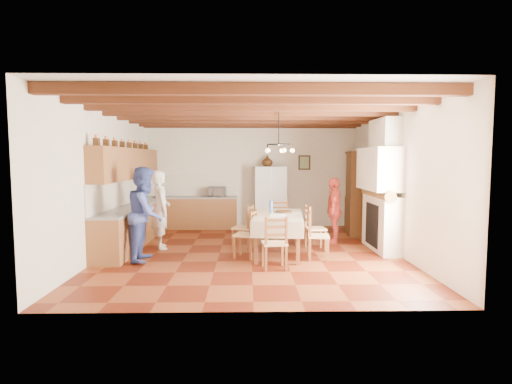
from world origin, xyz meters
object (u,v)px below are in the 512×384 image
(chair_end_far, at_px, (279,221))
(person_woman_blue, at_px, (146,214))
(chair_left_near, at_px, (245,234))
(chair_right_near, at_px, (319,235))
(chair_right_far, at_px, (315,228))
(refrigerator, at_px, (270,197))
(hutch, at_px, (357,193))
(person_man, at_px, (161,209))
(microwave, at_px, (217,192))
(dining_table, at_px, (278,218))
(chair_end_near, at_px, (274,242))
(person_woman_red, at_px, (334,210))
(chair_left_far, at_px, (243,227))

(chair_end_far, relative_size, person_woman_blue, 0.53)
(chair_left_near, height_order, person_woman_blue, person_woman_blue)
(chair_end_far, bearing_deg, chair_right_near, -56.74)
(person_woman_blue, bearing_deg, chair_right_far, -76.61)
(refrigerator, xyz_separation_m, hutch, (2.20, -1.02, 0.20))
(hutch, relative_size, person_man, 1.25)
(microwave, bearing_deg, dining_table, -61.43)
(microwave, bearing_deg, person_man, -109.87)
(dining_table, relative_size, chair_end_far, 2.06)
(chair_right_near, height_order, chair_end_near, same)
(person_woman_red, relative_size, microwave, 3.16)
(refrigerator, distance_m, person_woman_blue, 4.43)
(chair_right_far, xyz_separation_m, person_woman_red, (0.55, 0.70, 0.28))
(hutch, bearing_deg, chair_right_far, -121.02)
(refrigerator, relative_size, dining_table, 0.88)
(chair_end_far, bearing_deg, person_man, -152.47)
(chair_right_near, relative_size, chair_end_far, 1.00)
(dining_table, relative_size, chair_left_near, 2.06)
(chair_right_far, xyz_separation_m, person_man, (-3.36, 0.20, 0.38))
(chair_end_near, bearing_deg, person_woman_red, -132.06)
(chair_right_far, bearing_deg, chair_left_far, 79.39)
(chair_right_near, bearing_deg, person_man, 79.46)
(chair_left_near, distance_m, microwave, 3.50)
(hutch, bearing_deg, chair_left_near, -133.12)
(chair_end_near, bearing_deg, chair_right_far, -130.66)
(person_woman_blue, bearing_deg, chair_end_far, -57.65)
(hutch, relative_size, chair_right_near, 2.24)
(hutch, distance_m, chair_left_far, 3.40)
(microwave, bearing_deg, chair_end_far, -45.86)
(chair_left_far, bearing_deg, person_woman_blue, -45.63)
(hutch, height_order, chair_left_near, hutch)
(hutch, height_order, chair_end_far, hutch)
(dining_table, xyz_separation_m, microwave, (-1.49, 3.07, 0.29))
(chair_end_far, xyz_separation_m, person_woman_red, (1.27, -0.20, 0.28))
(chair_right_near, height_order, chair_right_far, same)
(person_man, xyz_separation_m, person_woman_red, (3.91, 0.50, -0.09))
(chair_end_near, xyz_separation_m, person_woman_blue, (-2.45, 0.65, 0.43))
(chair_end_near, height_order, chair_end_far, same)
(chair_end_far, bearing_deg, refrigerator, 106.01)
(chair_left_far, bearing_deg, chair_right_far, 102.57)
(chair_right_near, distance_m, person_man, 3.46)
(hutch, relative_size, chair_end_far, 2.24)
(hutch, height_order, person_woman_blue, hutch)
(chair_left_near, bearing_deg, person_man, -96.05)
(hutch, xyz_separation_m, chair_end_near, (-2.35, -3.22, -0.59))
(dining_table, bearing_deg, person_woman_blue, -170.10)
(refrigerator, bearing_deg, chair_right_near, -79.83)
(chair_left_far, bearing_deg, person_man, -74.57)
(person_man, bearing_deg, chair_right_far, -113.17)
(refrigerator, distance_m, chair_end_near, 4.26)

